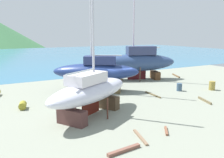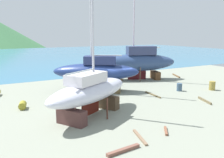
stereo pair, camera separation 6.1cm
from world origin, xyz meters
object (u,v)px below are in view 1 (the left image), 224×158
Objects in this scene: sailboat_mid_port at (137,62)px; barrel_blue_faded at (179,87)px; sailboat_small_center at (96,71)px; barrel_rust_mid at (23,105)px; barrel_rust_far at (212,86)px; sailboat_far_slipway at (90,91)px; worker at (112,68)px.

sailboat_mid_port is 18.87× the size of barrel_blue_faded.
barrel_rust_mid is (-7.71, -2.45, -1.81)m from sailboat_small_center.
barrel_rust_far is at bearing -23.17° from barrel_blue_faded.
sailboat_small_center is 19.98× the size of barrel_blue_faded.
barrel_blue_faded is (11.28, 2.49, -1.45)m from sailboat_far_slipway.
sailboat_mid_port reaches higher than barrel_blue_faded.
sailboat_small_center is 8.29m from barrel_rust_mid.
worker is 1.77× the size of barrel_rust_far.
worker reaches higher than barrel_blue_faded.
sailboat_far_slipway is (-3.73, -6.60, -0.26)m from sailboat_small_center.
barrel_rust_mid is at bearing 104.64° from sailboat_far_slipway.
sailboat_small_center is at bearing 17.61° from barrel_rust_mid.
barrel_rust_far is 1.01× the size of barrel_rust_mid.
sailboat_mid_port is 9.11× the size of worker.
sailboat_small_center is 1.34× the size of sailboat_far_slipway.
sailboat_far_slipway reaches higher than worker.
sailboat_small_center reaches higher than barrel_blue_faded.
barrel_rust_mid is (-3.98, 4.16, -1.56)m from sailboat_far_slipway.
worker is 2.07× the size of barrel_blue_faded.
sailboat_small_center is at bearing 151.45° from barrel_blue_faded.
barrel_rust_far is (14.58, 1.08, -1.38)m from sailboat_far_slipway.
barrel_blue_faded is at bearing 156.83° from barrel_rust_far.
barrel_rust_far reaches higher than barrel_blue_faded.
barrel_blue_faded is 15.35m from barrel_rust_mid.
sailboat_far_slipway is 14.68m from barrel_rust_far.
barrel_blue_faded is at bearing -176.00° from sailboat_small_center.
sailboat_small_center is 17.03× the size of barrel_rust_far.
worker is at bearing -68.06° from sailboat_mid_port.
barrel_rust_far is (3.63, -14.74, -0.38)m from worker.
worker is at bearing 91.44° from barrel_blue_faded.
sailboat_far_slipway is at bearing -167.54° from barrel_blue_faded.
worker is (7.22, 9.22, -1.26)m from sailboat_small_center.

